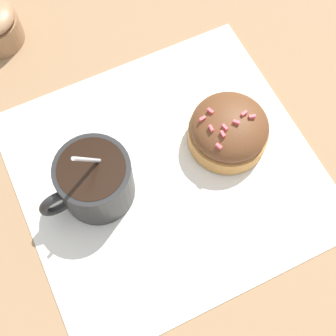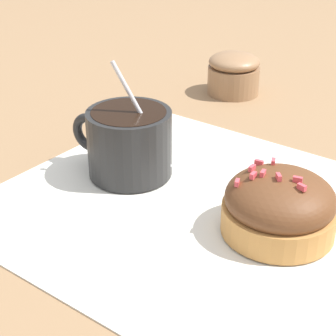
# 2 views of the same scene
# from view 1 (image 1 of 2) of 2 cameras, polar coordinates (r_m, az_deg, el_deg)

# --- Properties ---
(ground_plane) EXTENTS (3.00, 3.00, 0.00)m
(ground_plane) POSITION_cam_1_polar(r_m,az_deg,el_deg) (0.53, -0.12, -0.45)
(ground_plane) COLOR #93704C
(paper_napkin) EXTENTS (0.33, 0.32, 0.00)m
(paper_napkin) POSITION_cam_1_polar(r_m,az_deg,el_deg) (0.53, -0.13, -0.39)
(paper_napkin) COLOR white
(paper_napkin) RESTS_ON ground_plane
(coffee_cup) EXTENTS (0.10, 0.08, 0.11)m
(coffee_cup) POSITION_cam_1_polar(r_m,az_deg,el_deg) (0.49, -9.01, -1.46)
(coffee_cup) COLOR black
(coffee_cup) RESTS_ON paper_napkin
(frosted_pastry) EXTENTS (0.09, 0.09, 0.06)m
(frosted_pastry) POSITION_cam_1_polar(r_m,az_deg,el_deg) (0.53, 7.42, 4.65)
(frosted_pastry) COLOR #C18442
(frosted_pastry) RESTS_ON paper_napkin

